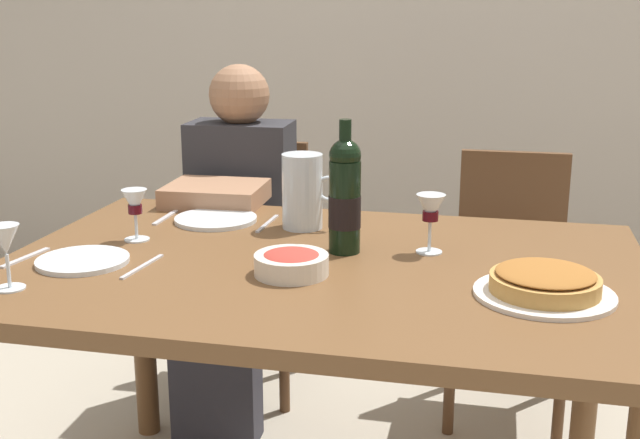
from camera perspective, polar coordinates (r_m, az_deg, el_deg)
dining_table at (r=1.90m, az=0.07°, el=-5.70°), size 1.50×1.00×0.76m
wine_bottle at (r=1.91m, az=1.78°, el=1.68°), size 0.08×0.08×0.32m
water_pitcher at (r=2.14m, az=-1.24°, el=1.72°), size 0.16×0.11×0.20m
baked_tart at (r=1.71m, az=15.76°, el=-4.43°), size 0.29×0.29×0.06m
salad_bowl at (r=1.78m, az=-2.06°, el=-3.08°), size 0.17×0.17×0.06m
wine_glass_left_diner at (r=1.93m, az=7.90°, el=0.60°), size 0.07×0.07×0.15m
wine_glass_right_diner at (r=2.08m, az=-13.09°, el=1.03°), size 0.07×0.07×0.13m
wine_glass_centre at (r=1.79m, az=-21.55°, el=-1.59°), size 0.06×0.06×0.14m
dinner_plate_left_setting at (r=1.94m, az=-16.59°, el=-2.83°), size 0.21×0.21×0.01m
dinner_plate_right_setting at (r=2.24m, az=-7.46°, el=0.03°), size 0.23×0.23×0.01m
fork_left_setting at (r=2.02m, az=-20.30°, el=-2.57°), size 0.04×0.16×0.00m
knife_left_setting at (r=1.88m, az=-12.58°, el=-3.30°), size 0.03×0.18×0.00m
knife_right_setting at (r=2.20m, az=-3.78°, el=-0.29°), size 0.01×0.18×0.00m
spoon_right_setting at (r=2.30m, az=-10.96°, el=0.16°), size 0.02×0.16×0.00m
chair_left at (r=2.89m, az=-4.80°, el=-2.07°), size 0.42×0.42×0.87m
diner_left at (r=2.64m, az=-6.24°, el=-1.06°), size 0.35×0.51×1.16m
chair_right at (r=2.75m, az=13.40°, el=-3.34°), size 0.40×0.40×0.87m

